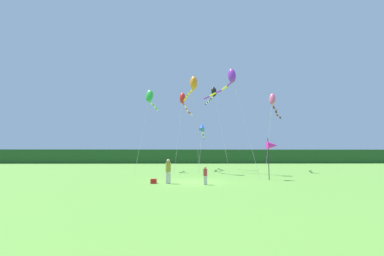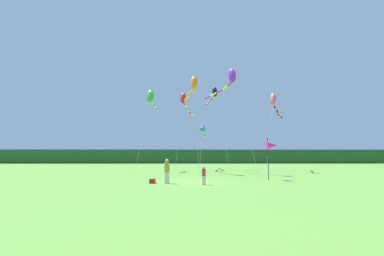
# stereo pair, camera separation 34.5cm
# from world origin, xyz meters

# --- Properties ---
(ground_plane) EXTENTS (120.00, 120.00, 0.00)m
(ground_plane) POSITION_xyz_m (0.00, 0.00, 0.00)
(ground_plane) COLOR #5B9338
(distant_treeline) EXTENTS (108.00, 2.70, 3.52)m
(distant_treeline) POSITION_xyz_m (0.00, 45.00, 1.76)
(distant_treeline) COLOR #234C23
(distant_treeline) RESTS_ON ground
(person_adult) EXTENTS (0.40, 0.40, 1.80)m
(person_adult) POSITION_xyz_m (-1.94, -1.31, 1.00)
(person_adult) COLOR silver
(person_adult) RESTS_ON ground
(person_child) EXTENTS (0.29, 0.29, 1.30)m
(person_child) POSITION_xyz_m (0.74, -2.07, 0.73)
(person_child) COLOR silver
(person_child) RESTS_ON ground
(cooler_box) EXTENTS (0.43, 0.41, 0.34)m
(cooler_box) POSITION_xyz_m (-3.00, -1.19, 0.17)
(cooler_box) COLOR red
(cooler_box) RESTS_ON ground
(banner_flag_pole) EXTENTS (0.90, 0.70, 3.55)m
(banner_flag_pole) POSITION_xyz_m (6.73, 1.22, 2.88)
(banner_flag_pole) COLOR black
(banner_flag_pole) RESTS_ON ground
(kite_purple) EXTENTS (4.76, 7.86, 11.92)m
(kite_purple) POSITION_xyz_m (4.33, 7.58, 10.79)
(kite_purple) COLOR #B2B2B2
(kite_purple) RESTS_ON ground
(kite_green) EXTENTS (1.67, 7.34, 10.64)m
(kite_green) POSITION_xyz_m (-5.34, 12.08, 9.58)
(kite_green) COLOR #B2B2B2
(kite_green) RESTS_ON ground
(kite_blue) EXTENTS (1.46, 9.20, 6.92)m
(kite_blue) POSITION_xyz_m (1.77, 16.58, 5.98)
(kite_blue) COLOR #B2B2B2
(kite_blue) RESTS_ON ground
(kite_orange) EXTENTS (1.80, 4.83, 11.28)m
(kite_orange) POSITION_xyz_m (0.18, 8.50, 10.32)
(kite_orange) COLOR #B2B2B2
(kite_orange) RESTS_ON ground
(kite_rainbow) EXTENTS (5.13, 8.22, 10.00)m
(kite_rainbow) POSITION_xyz_m (10.63, 11.53, 8.86)
(kite_rainbow) COLOR #B2B2B2
(kite_rainbow) RESTS_ON ground
(kite_black) EXTENTS (2.55, 7.17, 12.13)m
(kite_black) POSITION_xyz_m (3.37, 15.98, 11.15)
(kite_black) COLOR #B2B2B2
(kite_black) RESTS_ON ground
(kite_red) EXTENTS (2.45, 8.21, 10.79)m
(kite_red) POSITION_xyz_m (-1.02, 14.31, 9.70)
(kite_red) COLOR #B2B2B2
(kite_red) RESTS_ON ground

